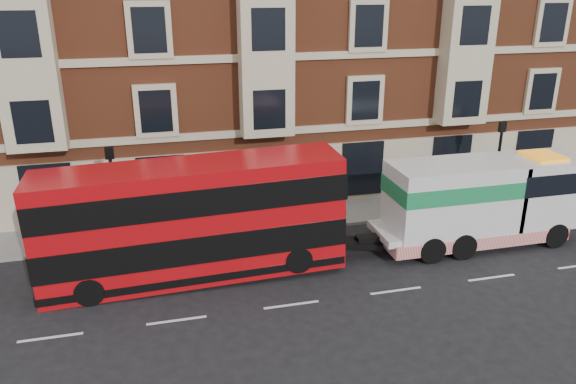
# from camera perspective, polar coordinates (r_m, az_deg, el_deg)

# --- Properties ---
(ground) EXTENTS (120.00, 120.00, 0.00)m
(ground) POSITION_cam_1_polar(r_m,az_deg,el_deg) (20.25, 0.34, -11.40)
(ground) COLOR black
(ground) RESTS_ON ground
(sidewalk) EXTENTS (90.00, 3.00, 0.15)m
(sidewalk) POSITION_cam_1_polar(r_m,az_deg,el_deg) (26.72, -3.68, -2.97)
(sidewalk) COLOR slate
(sidewalk) RESTS_ON ground
(lamp_post_west) EXTENTS (0.35, 0.15, 4.35)m
(lamp_post_west) POSITION_cam_1_polar(r_m,az_deg,el_deg) (24.27, -17.30, 0.23)
(lamp_post_west) COLOR black
(lamp_post_west) RESTS_ON sidewalk
(lamp_post_east) EXTENTS (0.35, 0.15, 4.35)m
(lamp_post_east) POSITION_cam_1_polar(r_m,az_deg,el_deg) (29.19, 20.57, 3.22)
(lamp_post_east) COLOR black
(lamp_post_east) RESTS_ON sidewalk
(double_decker_bus) EXTENTS (11.26, 2.58, 4.56)m
(double_decker_bus) POSITION_cam_1_polar(r_m,az_deg,el_deg) (21.26, -9.67, -2.74)
(double_decker_bus) COLOR #B50A0F
(double_decker_bus) RESTS_ON ground
(tow_truck) EXTENTS (9.02, 2.66, 3.76)m
(tow_truck) POSITION_cam_1_polar(r_m,az_deg,el_deg) (25.19, 18.82, -0.87)
(tow_truck) COLOR silver
(tow_truck) RESTS_ON ground
(pedestrian) EXTENTS (0.80, 0.67, 1.88)m
(pedestrian) POSITION_cam_1_polar(r_m,az_deg,el_deg) (26.48, -19.31, -1.99)
(pedestrian) COLOR #17272F
(pedestrian) RESTS_ON sidewalk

